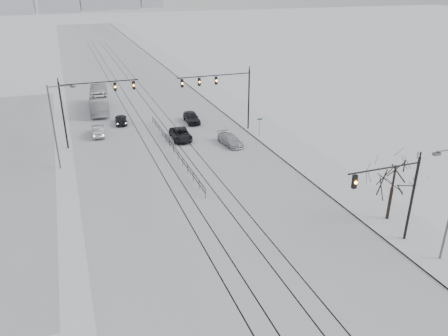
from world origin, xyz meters
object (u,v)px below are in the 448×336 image
bare_tree (395,172)px  sedan_nb_right (230,140)px  sedan_sb_outer (98,130)px  traffic_mast_near (396,191)px  box_truck (99,100)px  sedan_nb_far (192,117)px  sedan_sb_inner (121,119)px  sedan_nb_front (181,134)px

bare_tree → sedan_nb_right: size_ratio=1.38×
bare_tree → sedan_sb_outer: (-20.84, 30.33, -3.78)m
traffic_mast_near → sedan_sb_outer: bearing=118.9°
traffic_mast_near → bare_tree: 3.85m
sedan_sb_outer → box_truck: bearing=-93.5°
sedan_nb_right → sedan_nb_far: bearing=92.8°
traffic_mast_near → sedan_sb_outer: traffic_mast_near is taller
sedan_sb_inner → bare_tree: bearing=122.2°
sedan_sb_outer → box_truck: size_ratio=0.38×
sedan_sb_outer → sedan_nb_front: size_ratio=0.88×
sedan_sb_outer → sedan_nb_far: 12.92m
bare_tree → sedan_nb_front: (-11.20, 25.29, -3.81)m
traffic_mast_near → sedan_nb_right: traffic_mast_near is taller
sedan_nb_right → sedan_sb_outer: bearing=140.8°
sedan_sb_inner → box_truck: bearing=-70.1°
sedan_sb_inner → box_truck: box_truck is taller
sedan_sb_inner → sedan_nb_right: size_ratio=0.89×
traffic_mast_near → sedan_sb_outer: size_ratio=1.64×
traffic_mast_near → bare_tree: traffic_mast_near is taller
sedan_sb_outer → sedan_nb_right: size_ratio=0.97×
sedan_nb_far → box_truck: size_ratio=0.39×
bare_tree → box_truck: bare_tree is taller
traffic_mast_near → sedan_nb_right: (-3.64, 24.32, -3.92)m
traffic_mast_near → bare_tree: (2.41, 3.00, -0.07)m
sedan_nb_right → sedan_nb_far: size_ratio=0.99×
sedan_sb_inner → traffic_mast_near: bearing=117.2°
sedan_sb_outer → sedan_nb_right: (14.78, -9.01, -0.06)m
sedan_nb_right → traffic_mast_near: bearing=-89.3°
sedan_sb_outer → box_truck: box_truck is taller
bare_tree → sedan_sb_inner: bare_tree is taller
sedan_sb_outer → sedan_nb_far: bearing=-171.7°
bare_tree → box_truck: (-19.45, 42.31, -2.91)m
sedan_nb_right → sedan_nb_far: sedan_nb_far is taller
sedan_nb_front → sedan_nb_right: size_ratio=1.10×
sedan_nb_far → box_truck: bearing=139.2°
sedan_nb_front → sedan_sb_outer: bearing=155.1°
sedan_nb_front → box_truck: size_ratio=0.43×
sedan_sb_outer → sedan_nb_right: bearing=151.7°
traffic_mast_near → sedan_nb_far: traffic_mast_near is taller
sedan_nb_right → box_truck: bearing=114.7°
traffic_mast_near → sedan_sb_inner: traffic_mast_near is taller
sedan_sb_inner → box_truck: size_ratio=0.35×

